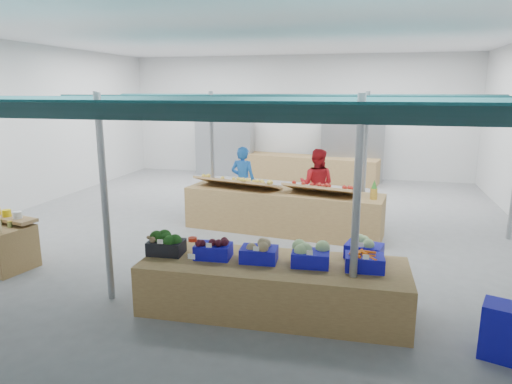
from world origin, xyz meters
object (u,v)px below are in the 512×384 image
vendor_right (317,185)px  veg_counter (273,286)px  fruit_counter (282,211)px  crate_stack (507,332)px  vendor_left (243,181)px

vendor_right → veg_counter: bearing=96.4°
fruit_counter → veg_counter: bearing=-74.2°
veg_counter → fruit_counter: bearing=97.2°
veg_counter → fruit_counter: size_ratio=0.86×
crate_stack → vendor_left: bearing=131.6°
crate_stack → vendor_right: size_ratio=0.38×
crate_stack → vendor_left: size_ratio=0.38×
fruit_counter → vendor_left: 1.68m
fruit_counter → vendor_left: bearing=144.1°
veg_counter → fruit_counter: fruit_counter is taller
fruit_counter → vendor_left: size_ratio=2.50×
fruit_counter → crate_stack: (3.43, -4.11, -0.13)m
veg_counter → crate_stack: (2.84, -0.49, -0.03)m
crate_stack → vendor_left: vendor_left is taller
veg_counter → fruit_counter: (-0.58, 3.62, 0.10)m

